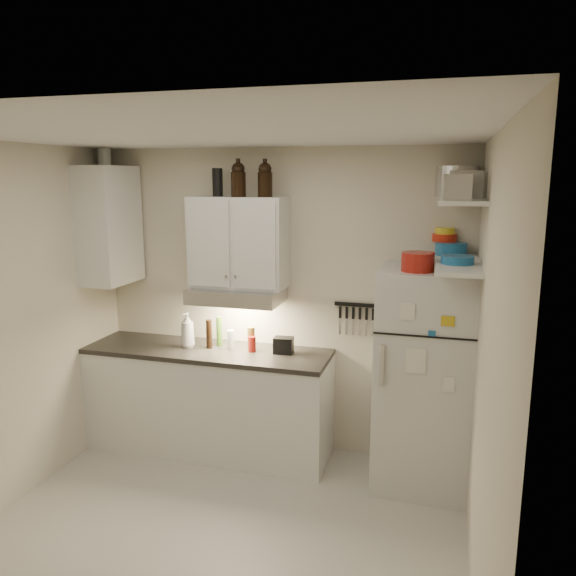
# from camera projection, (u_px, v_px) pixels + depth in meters

# --- Properties ---
(floor) EXTENTS (3.20, 3.00, 0.02)m
(floor) POSITION_uv_depth(u_px,v_px,m) (214.00, 545.00, 3.68)
(floor) COLOR #BAB5AB
(floor) RESTS_ON ground
(ceiling) EXTENTS (3.20, 3.00, 0.02)m
(ceiling) POSITION_uv_depth(u_px,v_px,m) (202.00, 132.00, 3.16)
(ceiling) COLOR white
(ceiling) RESTS_ON ground
(back_wall) EXTENTS (3.20, 0.02, 2.60)m
(back_wall) POSITION_uv_depth(u_px,v_px,m) (280.00, 302.00, 4.84)
(back_wall) COLOR beige
(back_wall) RESTS_ON ground
(right_wall) EXTENTS (0.02, 3.00, 2.60)m
(right_wall) POSITION_uv_depth(u_px,v_px,m) (487.00, 379.00, 2.99)
(right_wall) COLOR beige
(right_wall) RESTS_ON ground
(base_cabinet) EXTENTS (2.10, 0.60, 0.88)m
(base_cabinet) POSITION_uv_depth(u_px,v_px,m) (209.00, 402.00, 4.87)
(base_cabinet) COLOR silver
(base_cabinet) RESTS_ON floor
(countertop) EXTENTS (2.10, 0.62, 0.04)m
(countertop) POSITION_uv_depth(u_px,v_px,m) (207.00, 351.00, 4.78)
(countertop) COLOR #282623
(countertop) RESTS_ON base_cabinet
(upper_cabinet) EXTENTS (0.80, 0.33, 0.75)m
(upper_cabinet) POSITION_uv_depth(u_px,v_px,m) (239.00, 242.00, 4.66)
(upper_cabinet) COLOR silver
(upper_cabinet) RESTS_ON back_wall
(side_cabinet) EXTENTS (0.33, 0.55, 1.00)m
(side_cabinet) POSITION_uv_depth(u_px,v_px,m) (109.00, 225.00, 4.81)
(side_cabinet) COLOR silver
(side_cabinet) RESTS_ON left_wall
(range_hood) EXTENTS (0.76, 0.46, 0.12)m
(range_hood) POSITION_uv_depth(u_px,v_px,m) (237.00, 295.00, 4.68)
(range_hood) COLOR silver
(range_hood) RESTS_ON back_wall
(fridge) EXTENTS (0.70, 0.68, 1.70)m
(fridge) POSITION_uv_depth(u_px,v_px,m) (424.00, 379.00, 4.27)
(fridge) COLOR silver
(fridge) RESTS_ON floor
(shelf_hi) EXTENTS (0.30, 0.95, 0.03)m
(shelf_hi) POSITION_uv_depth(u_px,v_px,m) (462.00, 201.00, 3.82)
(shelf_hi) COLOR silver
(shelf_hi) RESTS_ON right_wall
(shelf_lo) EXTENTS (0.30, 0.95, 0.03)m
(shelf_lo) POSITION_uv_depth(u_px,v_px,m) (458.00, 264.00, 3.91)
(shelf_lo) COLOR silver
(shelf_lo) RESTS_ON right_wall
(knife_strip) EXTENTS (0.42, 0.02, 0.03)m
(knife_strip) POSITION_uv_depth(u_px,v_px,m) (360.00, 305.00, 4.63)
(knife_strip) COLOR black
(knife_strip) RESTS_ON back_wall
(dutch_oven) EXTENTS (0.30, 0.30, 0.14)m
(dutch_oven) POSITION_uv_depth(u_px,v_px,m) (418.00, 262.00, 3.97)
(dutch_oven) COLOR maroon
(dutch_oven) RESTS_ON fridge
(book_stack) EXTENTS (0.18, 0.23, 0.07)m
(book_stack) POSITION_uv_depth(u_px,v_px,m) (457.00, 268.00, 3.89)
(book_stack) COLOR gold
(book_stack) RESTS_ON fridge
(spice_jar) EXTENTS (0.07, 0.07, 0.09)m
(spice_jar) POSITION_uv_depth(u_px,v_px,m) (445.00, 263.00, 4.07)
(spice_jar) COLOR silver
(spice_jar) RESTS_ON fridge
(stock_pot) EXTENTS (0.38, 0.38, 0.22)m
(stock_pot) POSITION_uv_depth(u_px,v_px,m) (457.00, 181.00, 4.13)
(stock_pot) COLOR silver
(stock_pot) RESTS_ON shelf_hi
(tin_a) EXTENTS (0.22, 0.20, 0.19)m
(tin_a) POSITION_uv_depth(u_px,v_px,m) (466.00, 184.00, 3.77)
(tin_a) COLOR #AAAAAD
(tin_a) RESTS_ON shelf_hi
(tin_b) EXTENTS (0.18, 0.18, 0.16)m
(tin_b) POSITION_uv_depth(u_px,v_px,m) (457.00, 187.00, 3.49)
(tin_b) COLOR #AAAAAD
(tin_b) RESTS_ON shelf_hi
(bowl_teal) EXTENTS (0.24, 0.24, 0.09)m
(bowl_teal) POSITION_uv_depth(u_px,v_px,m) (451.00, 249.00, 4.25)
(bowl_teal) COLOR #1B6099
(bowl_teal) RESTS_ON shelf_lo
(bowl_orange) EXTENTS (0.19, 0.19, 0.06)m
(bowl_orange) POSITION_uv_depth(u_px,v_px,m) (445.00, 238.00, 4.33)
(bowl_orange) COLOR red
(bowl_orange) RESTS_ON bowl_teal
(bowl_yellow) EXTENTS (0.15, 0.15, 0.05)m
(bowl_yellow) POSITION_uv_depth(u_px,v_px,m) (445.00, 231.00, 4.32)
(bowl_yellow) COLOR yellow
(bowl_yellow) RESTS_ON bowl_orange
(plates) EXTENTS (0.24, 0.24, 0.06)m
(plates) POSITION_uv_depth(u_px,v_px,m) (457.00, 260.00, 3.83)
(plates) COLOR #1B6099
(plates) RESTS_ON shelf_lo
(growler_a) EXTENTS (0.15, 0.15, 0.28)m
(growler_a) POSITION_uv_depth(u_px,v_px,m) (238.00, 179.00, 4.47)
(growler_a) COLOR black
(growler_a) RESTS_ON upper_cabinet
(growler_b) EXTENTS (0.15, 0.15, 0.28)m
(growler_b) POSITION_uv_depth(u_px,v_px,m) (265.00, 179.00, 4.44)
(growler_b) COLOR black
(growler_b) RESTS_ON upper_cabinet
(thermos_a) EXTENTS (0.10, 0.10, 0.23)m
(thermos_a) POSITION_uv_depth(u_px,v_px,m) (217.00, 182.00, 4.59)
(thermos_a) COLOR black
(thermos_a) RESTS_ON upper_cabinet
(thermos_b) EXTENTS (0.09, 0.09, 0.23)m
(thermos_b) POSITION_uv_depth(u_px,v_px,m) (218.00, 182.00, 4.58)
(thermos_b) COLOR black
(thermos_b) RESTS_ON upper_cabinet
(side_jar) EXTENTS (0.15, 0.15, 0.15)m
(side_jar) POSITION_uv_depth(u_px,v_px,m) (104.00, 157.00, 4.80)
(side_jar) COLOR silver
(side_jar) RESTS_ON side_cabinet
(soap_bottle) EXTENTS (0.15, 0.15, 0.34)m
(soap_bottle) POSITION_uv_depth(u_px,v_px,m) (187.00, 328.00, 4.80)
(soap_bottle) COLOR silver
(soap_bottle) RESTS_ON countertop
(pepper_mill) EXTENTS (0.08, 0.08, 0.20)m
(pepper_mill) POSITION_uv_depth(u_px,v_px,m) (251.00, 339.00, 4.72)
(pepper_mill) COLOR brown
(pepper_mill) RESTS_ON countertop
(oil_bottle) EXTENTS (0.06, 0.06, 0.26)m
(oil_bottle) POSITION_uv_depth(u_px,v_px,m) (219.00, 331.00, 4.85)
(oil_bottle) COLOR #3C6719
(oil_bottle) RESTS_ON countertop
(vinegar_bottle) EXTENTS (0.07, 0.07, 0.25)m
(vinegar_bottle) POSITION_uv_depth(u_px,v_px,m) (209.00, 334.00, 4.78)
(vinegar_bottle) COLOR black
(vinegar_bottle) RESTS_ON countertop
(clear_bottle) EXTENTS (0.07, 0.07, 0.16)m
(clear_bottle) POSITION_uv_depth(u_px,v_px,m) (231.00, 340.00, 4.75)
(clear_bottle) COLOR silver
(clear_bottle) RESTS_ON countertop
(red_jar) EXTENTS (0.08, 0.08, 0.13)m
(red_jar) POSITION_uv_depth(u_px,v_px,m) (252.00, 344.00, 4.69)
(red_jar) COLOR maroon
(red_jar) RESTS_ON countertop
(caddy) EXTENTS (0.17, 0.12, 0.14)m
(caddy) POSITION_uv_depth(u_px,v_px,m) (284.00, 345.00, 4.65)
(caddy) COLOR black
(caddy) RESTS_ON countertop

